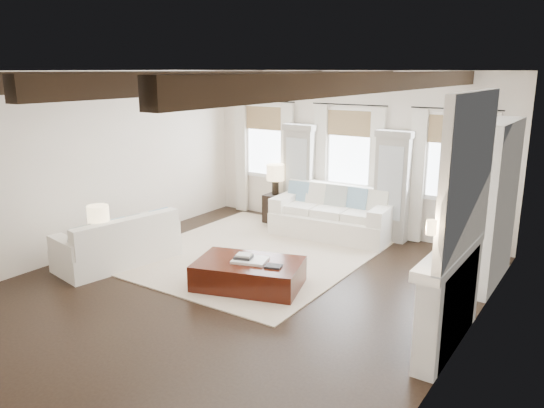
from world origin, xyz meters
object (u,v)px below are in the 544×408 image
Objects in this scene: ottoman at (249,274)px; side_table_back at (275,209)px; sofa_left at (120,245)px; side_table_front at (102,256)px; sofa_back at (333,216)px.

side_table_back is (-1.59, 3.13, 0.11)m from ottoman.
sofa_left is at bearing 172.93° from ottoman.
sofa_back is at bearing 59.48° from side_table_front.
sofa_left reaches higher than side_table_front.
ottoman is at bearing 18.48° from side_table_front.
side_table_front is 0.83× the size of side_table_back.
sofa_left is 3.41× the size of side_table_back.
sofa_left reaches higher than ottoman.
sofa_left is 2.43m from ottoman.
ottoman is at bearing -63.13° from side_table_back.
sofa_left is at bearing -123.05° from sofa_back.
sofa_left is 0.38m from side_table_front.
side_table_front is (-0.01, -0.37, -0.09)m from sofa_left.
sofa_back is at bearing -4.13° from side_table_back.
side_table_front is at bearing -178.76° from ottoman.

